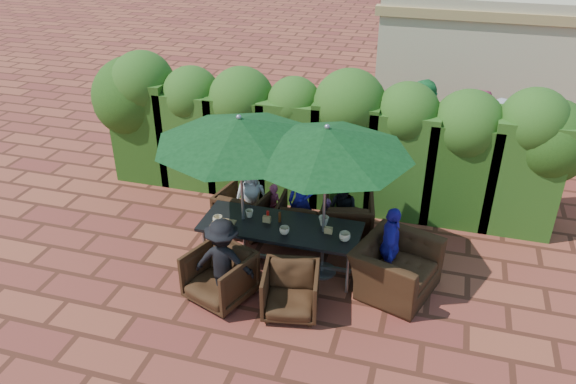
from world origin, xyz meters
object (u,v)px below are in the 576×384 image
(umbrella_left, at_px, (239,131))
(chair_far_mid, at_px, (302,217))
(chair_far_right, at_px, (347,217))
(chair_near_right, at_px, (291,289))
(dining_table, at_px, (281,230))
(chair_far_left, at_px, (244,209))
(umbrella_right, at_px, (327,141))
(chair_end_right, at_px, (397,260))
(chair_near_left, at_px, (219,274))

(umbrella_left, bearing_deg, chair_far_mid, 49.67)
(chair_far_right, xyz_separation_m, chair_near_right, (-0.40, -2.03, -0.04))
(dining_table, xyz_separation_m, chair_far_mid, (0.11, 0.87, -0.28))
(chair_far_left, xyz_separation_m, chair_near_right, (1.34, -1.82, -0.03))
(umbrella_right, distance_m, chair_far_left, 2.51)
(chair_far_right, xyz_separation_m, chair_end_right, (0.93, -1.12, 0.09))
(chair_far_left, height_order, chair_far_right, chair_far_right)
(chair_far_left, bearing_deg, umbrella_left, 120.64)
(chair_end_right, bearing_deg, chair_far_right, 57.91)
(chair_far_left, relative_size, chair_end_right, 0.71)
(umbrella_left, bearing_deg, chair_far_right, 35.12)
(umbrella_left, bearing_deg, dining_table, -2.50)
(chair_far_left, height_order, chair_end_right, chair_end_right)
(chair_far_left, distance_m, chair_near_right, 2.26)
(dining_table, relative_size, chair_far_mid, 3.05)
(umbrella_right, relative_size, chair_far_mid, 3.07)
(chair_near_left, bearing_deg, umbrella_right, 58.79)
(chair_end_right, bearing_deg, umbrella_right, 102.76)
(umbrella_left, height_order, chair_far_mid, umbrella_left)
(chair_far_left, bearing_deg, umbrella_right, 163.41)
(chair_far_mid, distance_m, chair_end_right, 1.92)
(chair_far_right, bearing_deg, chair_near_left, 43.78)
(dining_table, xyz_separation_m, umbrella_right, (0.66, 0.03, 1.54))
(dining_table, height_order, chair_end_right, chair_end_right)
(chair_end_right, bearing_deg, chair_near_right, 142.38)
(chair_far_mid, height_order, chair_far_right, chair_far_right)
(umbrella_right, xyz_separation_m, chair_far_right, (0.18, 1.02, -1.78))
(chair_far_right, bearing_deg, chair_far_mid, 3.02)
(chair_near_right, bearing_deg, chair_far_right, 68.25)
(chair_far_right, height_order, chair_near_right, chair_far_right)
(umbrella_right, height_order, chair_far_right, umbrella_right)
(umbrella_left, distance_m, chair_near_left, 2.05)
(umbrella_right, relative_size, chair_near_left, 2.91)
(umbrella_right, bearing_deg, chair_near_right, -102.06)
(chair_near_right, relative_size, chair_end_right, 0.66)
(umbrella_left, bearing_deg, chair_far_left, 109.99)
(chair_far_right, distance_m, chair_near_left, 2.50)
(dining_table, height_order, umbrella_right, umbrella_right)
(umbrella_left, height_order, chair_far_left, umbrella_left)
(dining_table, xyz_separation_m, chair_far_right, (0.84, 1.05, -0.25))
(chair_far_mid, height_order, chair_near_left, chair_near_left)
(umbrella_right, bearing_deg, chair_far_right, 79.74)
(dining_table, xyz_separation_m, chair_end_right, (1.78, -0.08, -0.16))
(umbrella_right, bearing_deg, dining_table, -177.45)
(chair_far_right, bearing_deg, chair_far_left, -3.51)
(chair_far_right, bearing_deg, chair_end_right, 119.16)
(dining_table, bearing_deg, chair_end_right, -2.50)
(chair_far_right, xyz_separation_m, chair_near_left, (-1.46, -2.03, -0.01))
(chair_near_left, bearing_deg, chair_far_right, 74.66)
(chair_far_mid, height_order, chair_near_right, chair_far_mid)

